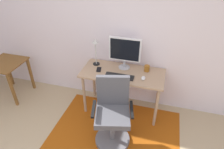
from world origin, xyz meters
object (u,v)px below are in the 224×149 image
cell_phone (99,70)px  office_chair (113,116)px  desk_lamp (96,48)px  computer_mouse (143,78)px  monitor (125,51)px  side_table (7,69)px  keyboard (119,76)px  desk (122,77)px  coffee_cup (147,68)px

cell_phone → office_chair: size_ratio=0.14×
desk_lamp → office_chair: bearing=-57.2°
computer_mouse → monitor: bearing=144.6°
computer_mouse → side_table: computer_mouse is taller
keyboard → computer_mouse: size_ratio=4.13×
desk → cell_phone: cell_phone is taller
monitor → office_chair: (0.03, -0.78, -0.62)m
keyboard → office_chair: 0.60m
cell_phone → office_chair: (0.39, -0.61, -0.32)m
cell_phone → desk_lamp: (-0.10, 0.15, 0.29)m
cell_phone → coffee_cup: bearing=0.2°
desk → keyboard: 0.17m
keyboard → monitor: bearing=87.9°
desk → office_chair: (0.02, -0.64, -0.23)m
cell_phone → side_table: (-1.68, -0.12, -0.19)m
desk_lamp → office_chair: (0.49, -0.76, -0.62)m
keyboard → side_table: (-2.04, -0.02, -0.20)m
keyboard → desk_lamp: desk_lamp is taller
keyboard → coffee_cup: (0.37, 0.27, 0.04)m
monitor → desk_lamp: 0.46m
desk → cell_phone: 0.39m
cell_phone → side_table: size_ratio=0.20×
monitor → cell_phone: size_ratio=3.61×
desk_lamp → side_table: desk_lamp is taller
desk_lamp → side_table: 1.68m
side_table → cell_phone: bearing=4.1°
coffee_cup → cell_phone: size_ratio=0.68×
coffee_cup → cell_phone: 0.75m
computer_mouse → desk_lamp: size_ratio=0.24×
monitor → coffee_cup: monitor is taller
desk → coffee_cup: 0.40m
monitor → side_table: bearing=-171.8°
monitor → keyboard: 0.40m
keyboard → office_chair: (0.04, -0.50, -0.33)m
cell_phone → desk_lamp: bearing=109.0°
keyboard → coffee_cup: coffee_cup is taller
coffee_cup → side_table: size_ratio=0.14×
keyboard → office_chair: bearing=-85.7°
office_chair → side_table: bearing=152.5°
coffee_cup → side_table: 2.44m
monitor → desk_lamp: (-0.46, -0.02, 0.00)m
coffee_cup → cell_phone: coffee_cup is taller
desk_lamp → coffee_cup: bearing=1.1°
computer_mouse → coffee_cup: coffee_cup is taller
keyboard → computer_mouse: bearing=5.9°
desk → side_table: size_ratio=1.85×
monitor → side_table: 2.13m
side_table → desk_lamp: bearing=9.8°
keyboard → side_table: keyboard is taller
monitor → coffee_cup: 0.44m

